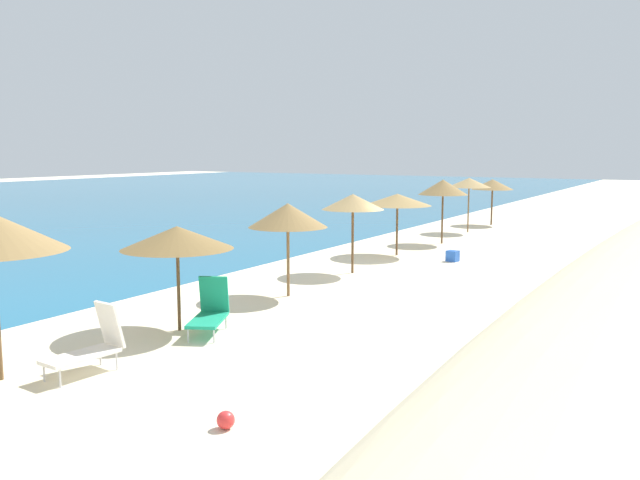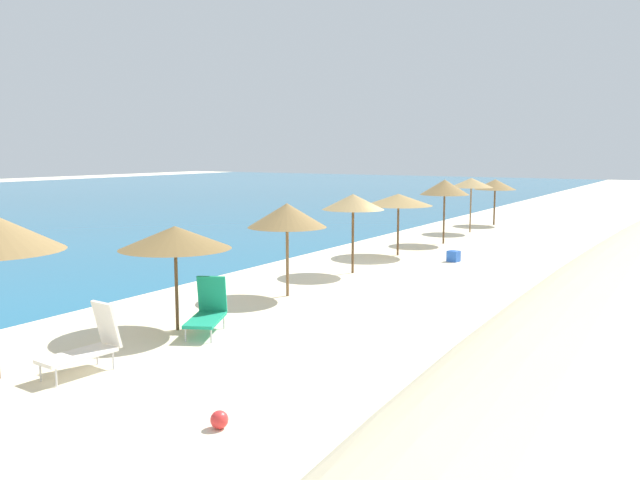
# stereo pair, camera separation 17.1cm
# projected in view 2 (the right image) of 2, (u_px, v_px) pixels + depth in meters

# --- Properties ---
(ground_plane) EXTENTS (160.00, 160.00, 0.00)m
(ground_plane) POSITION_uv_depth(u_px,v_px,m) (418.00, 275.00, 22.08)
(ground_plane) COLOR beige
(beach_umbrella_2) EXTENTS (2.51, 2.51, 2.38)m
(beach_umbrella_2) POSITION_uv_depth(u_px,v_px,m) (175.00, 238.00, 15.02)
(beach_umbrella_2) COLOR brown
(beach_umbrella_2) RESTS_ON ground_plane
(beach_umbrella_3) EXTENTS (2.20, 2.20, 2.61)m
(beach_umbrella_3) POSITION_uv_depth(u_px,v_px,m) (287.00, 215.00, 18.56)
(beach_umbrella_3) COLOR brown
(beach_umbrella_3) RESTS_ON ground_plane
(beach_umbrella_4) EXTENTS (2.05, 2.05, 2.63)m
(beach_umbrella_4) POSITION_uv_depth(u_px,v_px,m) (353.00, 202.00, 22.08)
(beach_umbrella_4) COLOR brown
(beach_umbrella_4) RESTS_ON ground_plane
(beach_umbrella_5) EXTENTS (2.63, 2.63, 2.39)m
(beach_umbrella_5) POSITION_uv_depth(u_px,v_px,m) (398.00, 200.00, 25.88)
(beach_umbrella_5) COLOR brown
(beach_umbrella_5) RESTS_ON ground_plane
(beach_umbrella_6) EXTENTS (2.13, 2.13, 2.80)m
(beach_umbrella_6) POSITION_uv_depth(u_px,v_px,m) (445.00, 187.00, 29.12)
(beach_umbrella_6) COLOR brown
(beach_umbrella_6) RESTS_ON ground_plane
(beach_umbrella_7) EXTENTS (2.11, 2.11, 2.70)m
(beach_umbrella_7) POSITION_uv_depth(u_px,v_px,m) (471.00, 183.00, 33.14)
(beach_umbrella_7) COLOR brown
(beach_umbrella_7) RESTS_ON ground_plane
(beach_umbrella_8) EXTENTS (2.23, 2.23, 2.49)m
(beach_umbrella_8) POSITION_uv_depth(u_px,v_px,m) (495.00, 185.00, 36.48)
(beach_umbrella_8) COLOR brown
(beach_umbrella_8) RESTS_ON ground_plane
(lounge_chair_0) EXTENTS (1.56, 1.21, 1.22)m
(lounge_chair_0) POSITION_uv_depth(u_px,v_px,m) (208.00, 311.00, 15.02)
(lounge_chair_0) COLOR #199972
(lounge_chair_0) RESTS_ON ground_plane
(lounge_chair_2) EXTENTS (1.52, 0.71, 1.26)m
(lounge_chair_2) POSITION_uv_depth(u_px,v_px,m) (88.00, 344.00, 12.33)
(lounge_chair_2) COLOR white
(lounge_chair_2) RESTS_ON ground_plane
(beach_ball) EXTENTS (0.27, 0.27, 0.27)m
(beach_ball) POSITION_uv_depth(u_px,v_px,m) (219.00, 420.00, 9.86)
(beach_ball) COLOR red
(beach_ball) RESTS_ON ground_plane
(cooler_box) EXTENTS (0.42, 0.45, 0.40)m
(cooler_box) POSITION_uv_depth(u_px,v_px,m) (454.00, 256.00, 24.66)
(cooler_box) COLOR blue
(cooler_box) RESTS_ON ground_plane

